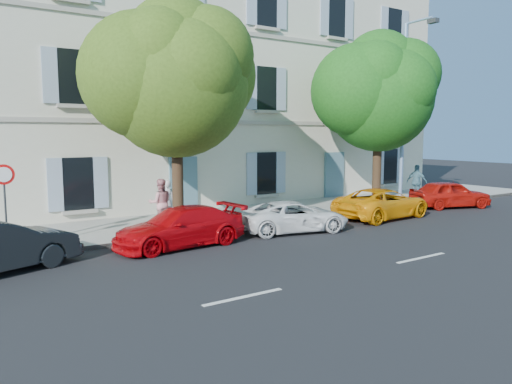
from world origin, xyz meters
TOP-DOWN VIEW (x-y plane):
  - ground at (0.00, 0.00)m, footprint 90.00×90.00m
  - sidewalk at (0.00, 4.45)m, footprint 36.00×4.50m
  - kerb at (0.00, 2.28)m, footprint 36.00×0.16m
  - building at (0.00, 10.20)m, footprint 28.00×7.00m
  - car_red_coupe at (-5.02, 1.16)m, footprint 4.35×2.00m
  - car_white_coupe at (-0.61, 1.01)m, footprint 4.29×2.71m
  - car_yellow_supercar at (4.18, 1.16)m, footprint 4.64×2.42m
  - car_red_hatchback at (9.06, 1.35)m, footprint 4.10×2.73m
  - tree_left at (-4.09, 3.22)m, footprint 5.01×5.01m
  - tree_right at (6.43, 3.54)m, footprint 5.06×5.06m
  - road_sign at (-9.65, 2.75)m, footprint 0.58×0.09m
  - street_lamp at (7.41, 2.74)m, footprint 0.30×1.80m
  - pedestrian_a at (-3.99, 4.41)m, footprint 0.62×0.43m
  - pedestrian_b at (-4.51, 3.81)m, footprint 0.99×0.86m
  - pedestrian_c at (9.44, 3.55)m, footprint 0.75×1.11m

SIDE VIEW (x-z plane):
  - ground at x=0.00m, z-range 0.00..0.00m
  - sidewalk at x=0.00m, z-range 0.00..0.15m
  - kerb at x=0.00m, z-range 0.00..0.16m
  - car_white_coupe at x=-0.61m, z-range 0.00..1.10m
  - car_red_coupe at x=-5.02m, z-range 0.00..1.23m
  - car_yellow_supercar at x=4.18m, z-range 0.00..1.25m
  - car_red_hatchback at x=9.06m, z-range 0.00..1.30m
  - pedestrian_a at x=-3.99m, z-range 0.15..1.77m
  - pedestrian_b at x=-4.51m, z-range 0.15..1.89m
  - pedestrian_c at x=9.44m, z-range 0.15..1.90m
  - road_sign at x=-9.65m, z-range 0.70..3.21m
  - street_lamp at x=7.41m, z-range 0.71..9.15m
  - tree_left at x=-4.09m, z-range 1.27..9.04m
  - tree_right at x=6.43m, z-range 1.25..9.05m
  - building at x=0.00m, z-range 0.00..12.00m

